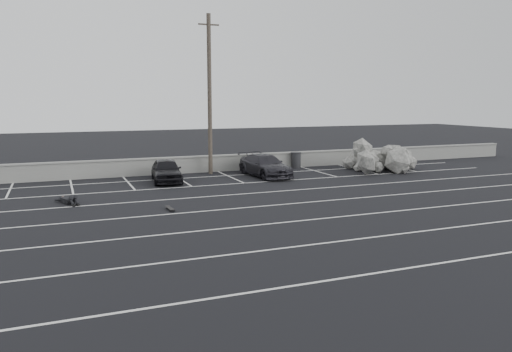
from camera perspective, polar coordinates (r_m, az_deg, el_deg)
name	(u,v)px	position (r m, az deg, el deg)	size (l,w,h in m)	color
ground	(302,221)	(19.39, 5.32, -5.10)	(120.00, 120.00, 0.00)	black
seawall	(202,164)	(32.17, -6.15, 1.41)	(50.00, 0.45, 1.06)	gray
stall_lines	(257,200)	(23.26, 0.16, -2.72)	(36.00, 20.05, 0.01)	silver
car_left	(166,170)	(28.64, -10.21, 0.65)	(1.57, 3.90, 1.33)	black
car_right	(265,165)	(30.24, 1.05, 1.21)	(1.86, 4.58, 1.33)	#232228
utility_pole	(210,94)	(31.23, -5.33, 9.27)	(1.30, 0.26, 9.75)	#4C4238
trash_bin	(296,160)	(34.14, 4.61, 1.85)	(0.90, 0.90, 1.07)	#28292B
riprap_pile	(384,161)	(33.81, 14.38, 1.67)	(5.95, 4.55, 1.60)	#9C9992
person	(67,198)	(24.18, -20.83, -2.34)	(1.52, 2.36, 0.44)	black
skateboard	(170,209)	(21.38, -9.78, -3.69)	(0.25, 0.75, 0.09)	black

